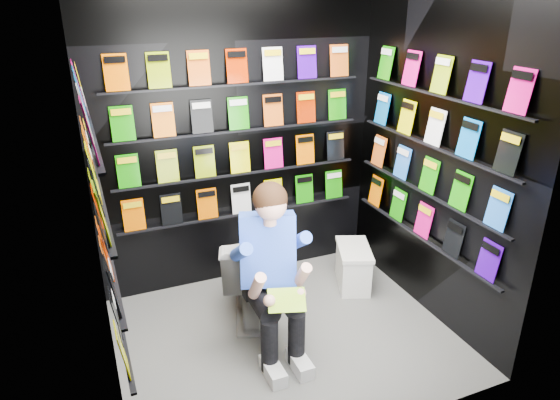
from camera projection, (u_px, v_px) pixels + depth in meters
name	position (u px, v px, depth m)	size (l,w,h in m)	color
floor	(285.00, 336.00, 3.74)	(2.40, 2.40, 0.00)	slate
wall_back	(238.00, 135.00, 4.10)	(2.40, 0.04, 2.60)	black
wall_front	(368.00, 236.00, 2.39)	(2.40, 0.04, 2.60)	black
wall_left	(91.00, 200.00, 2.82)	(0.04, 2.00, 2.60)	black
wall_right	(436.00, 152.00, 3.67)	(0.04, 2.00, 2.60)	black
comics_back	(239.00, 136.00, 4.07)	(2.10, 0.06, 1.37)	orange
comics_left	(97.00, 198.00, 2.83)	(0.06, 1.70, 1.37)	orange
comics_right	(432.00, 152.00, 3.66)	(0.06, 1.70, 1.37)	orange
toilet	(249.00, 274.00, 3.86)	(0.42, 0.75, 0.73)	silver
longbox	(353.00, 268.00, 4.34)	(0.24, 0.44, 0.33)	silver
longbox_lid	(354.00, 249.00, 4.27)	(0.27, 0.47, 0.03)	silver
reader	(266.00, 250.00, 3.39)	(0.51, 0.74, 1.37)	blue
held_comic	(287.00, 300.00, 3.16)	(0.24, 0.01, 0.17)	#18A81C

